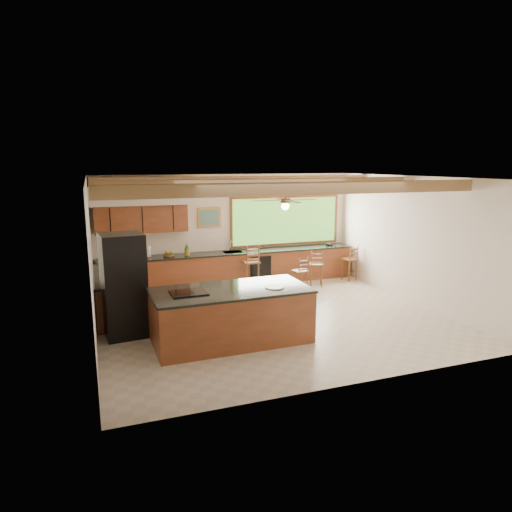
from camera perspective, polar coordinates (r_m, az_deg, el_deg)
name	(u,v)px	position (r m, az deg, el deg)	size (l,w,h in m)	color
ground	(272,317)	(9.99, 2.01, -7.69)	(7.20, 7.20, 0.00)	beige
room_shell	(254,213)	(10.04, -0.19, 5.39)	(7.27, 6.54, 3.02)	beige
counter_run	(207,274)	(11.93, -6.15, -2.23)	(7.12, 3.10, 1.25)	brown
island	(231,315)	(8.58, -3.12, -7.39)	(2.93, 1.41, 1.03)	brown
refrigerator	(124,285)	(9.07, -16.20, -3.54)	(0.85, 0.83, 2.00)	black
bar_stool_a	(251,263)	(12.08, -0.62, -0.85)	(0.44, 0.44, 1.18)	brown
bar_stool_b	(317,265)	(12.39, 7.66, -1.14)	(0.47, 0.47, 1.00)	brown
bar_stool_c	(301,272)	(11.75, 5.63, -1.98)	(0.38, 0.38, 0.94)	brown
bar_stool_d	(351,260)	(13.21, 11.76, -0.46)	(0.43, 0.43, 1.01)	brown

